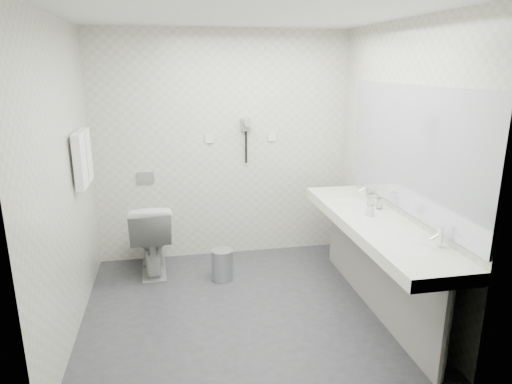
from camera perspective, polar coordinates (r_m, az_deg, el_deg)
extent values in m
plane|color=#2D2E33|center=(4.24, -1.66, -14.46)|extent=(2.80, 2.80, 0.00)
plane|color=silver|center=(3.68, -2.00, 21.49)|extent=(2.80, 2.80, 0.00)
plane|color=beige|center=(5.03, -4.16, 5.62)|extent=(2.80, 0.00, 2.80)
plane|color=beige|center=(2.54, 2.82, -4.59)|extent=(2.80, 0.00, 2.80)
plane|color=beige|center=(3.81, -23.07, 1.10)|extent=(0.00, 2.60, 2.60)
plane|color=beige|center=(4.21, 17.37, 2.94)|extent=(0.00, 2.60, 2.60)
cube|color=silver|center=(4.04, 14.71, -4.04)|extent=(0.55, 2.20, 0.10)
cube|color=gray|center=(4.21, 14.62, -9.46)|extent=(0.03, 2.15, 0.75)
cylinder|color=silver|center=(3.44, 22.71, -16.38)|extent=(0.06, 0.06, 0.75)
cylinder|color=silver|center=(5.10, 9.99, -4.63)|extent=(0.06, 0.06, 0.75)
cube|color=#B2BCC6|center=(3.99, 18.75, 5.09)|extent=(0.02, 2.20, 1.05)
ellipsoid|color=silver|center=(3.49, 19.28, -6.98)|extent=(0.40, 0.31, 0.05)
ellipsoid|color=silver|center=(4.59, 11.32, -0.96)|extent=(0.40, 0.31, 0.05)
cylinder|color=silver|center=(3.56, 22.15, -5.29)|extent=(0.04, 0.04, 0.15)
cylinder|color=silver|center=(4.64, 13.61, 0.25)|extent=(0.04, 0.04, 0.15)
imported|color=silver|center=(4.09, 14.20, -2.23)|extent=(0.07, 0.07, 0.11)
imported|color=silver|center=(4.12, 13.98, -2.20)|extent=(0.10, 0.10, 0.09)
cylinder|color=silver|center=(4.31, 15.29, -1.41)|extent=(0.07, 0.07, 0.10)
cylinder|color=silver|center=(4.39, 14.23, -0.91)|extent=(0.07, 0.07, 0.12)
imported|color=silver|center=(4.91, -13.04, -5.49)|extent=(0.46, 0.78, 0.77)
cube|color=#B2B5BA|center=(5.05, -13.70, 1.78)|extent=(0.18, 0.02, 0.12)
cylinder|color=#B2B5BA|center=(4.70, -4.23, -9.20)|extent=(0.24, 0.24, 0.31)
cylinder|color=#B2B5BA|center=(4.63, -4.27, -7.39)|extent=(0.22, 0.22, 0.02)
cylinder|color=silver|center=(4.28, -21.38, 6.86)|extent=(0.02, 0.62, 0.02)
cube|color=white|center=(4.18, -21.27, 3.61)|extent=(0.07, 0.24, 0.48)
cube|color=white|center=(4.45, -20.66, 4.35)|extent=(0.07, 0.24, 0.48)
cube|color=gray|center=(4.99, -1.30, 8.50)|extent=(0.10, 0.04, 0.14)
cylinder|color=gray|center=(4.92, -1.17, 8.74)|extent=(0.08, 0.14, 0.08)
cylinder|color=black|center=(5.02, -1.25, 5.64)|extent=(0.02, 0.02, 0.35)
cube|color=silver|center=(4.98, -5.89, 6.66)|extent=(0.09, 0.02, 0.09)
cube|color=silver|center=(5.09, 2.03, 6.92)|extent=(0.09, 0.02, 0.09)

